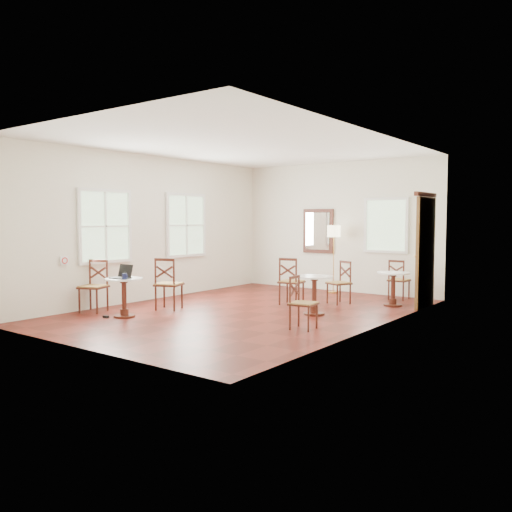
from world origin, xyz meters
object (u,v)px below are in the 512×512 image
Objects in this scene: chair_back_b at (340,283)px; mouse at (124,277)px; navy_mug at (125,276)px; cafe_table_mid at (314,291)px; chair_mid_a at (291,281)px; power_adapter at (106,317)px; cafe_table_near at (124,293)px; chair_near_b at (94,286)px; water_glass at (127,274)px; chair_back_a at (399,280)px; chair_mid_b at (302,303)px; laptop at (123,275)px; floor_lamp at (334,236)px; cafe_table_back at (393,285)px; chair_near_a at (168,284)px.

chair_back_b is 8.52× the size of mouse.
cafe_table_mid is at bearing 43.68° from navy_mug.
chair_mid_a is 3.58m from power_adapter.
chair_near_b reaches higher than cafe_table_near.
mouse is (0.88, -0.04, 0.22)m from chair_near_b.
chair_back_b is at bearing 56.29° from water_glass.
power_adapter is (-3.22, -4.99, -0.40)m from chair_back_a.
chair_mid_b is 2.47× the size of laptop.
power_adapter is (-0.20, -0.24, -0.40)m from cafe_table_near.
chair_back_b reaches higher than navy_mug.
chair_back_b is 1.81m from floor_lamp.
cafe_table_back is at bearing 50.21° from power_adapter.
floor_lamp is at bearing 15.36° from chair_mid_b.
floor_lamp is (-1.82, 0.95, 0.90)m from cafe_table_back.
chair_near_a is at bearing -109.54° from floor_lamp.
chair_near_b reaches higher than cafe_table_mid.
floor_lamp is (1.43, 4.85, 0.89)m from cafe_table_near.
chair_mid_b is 0.53× the size of floor_lamp.
chair_near_b reaches higher than chair_back_b.
chair_mid_b is at bearing -68.11° from floor_lamp.
mouse is at bearing 52.64° from chair_mid_a.
cafe_table_back is 6.56× the size of power_adapter.
chair_near_a reaches higher than cafe_table_near.
chair_near_b is 0.86m from power_adapter.
chair_mid_b is at bearing -95.13° from cafe_table_back.
chair_back_a is at bearing 57.14° from power_adapter.
cafe_table_back is 5.07m from navy_mug.
chair_near_a is at bearing -107.33° from chair_back_b.
cafe_table_mid reaches higher than cafe_table_near.
laptop reaches higher than chair_back_b.
cafe_table_back reaches higher than power_adapter.
cafe_table_mid is 6.90× the size of power_adapter.
chair_back_a reaches higher than cafe_table_near.
chair_mid_b is (1.41, -1.86, -0.06)m from chair_mid_a.
cafe_table_back is 5.03m from water_glass.
floor_lamp reaches higher than cafe_table_mid.
mouse is at bearing 57.94° from chair_back_a.
chair_back_b is 8.51× the size of power_adapter.
chair_mid_a reaches higher than cafe_table_back.
chair_mid_a is 8.17× the size of water_glass.
floor_lamp is (-1.60, 0.11, 0.89)m from chair_back_a.
chair_back_b is at bearing 56.97° from cafe_table_near.
chair_near_a is 0.95m from water_glass.
cafe_table_mid is 3.32m from mouse.
chair_mid_a is 3.20m from water_glass.
mouse is (-2.98, -0.98, 0.29)m from chair_mid_b.
floor_lamp is 5.02m from water_glass.
cafe_table_mid is 1.16m from chair_mid_a.
cafe_table_back is 0.42× the size of floor_lamp.
chair_mid_a is 9.31× the size of power_adapter.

